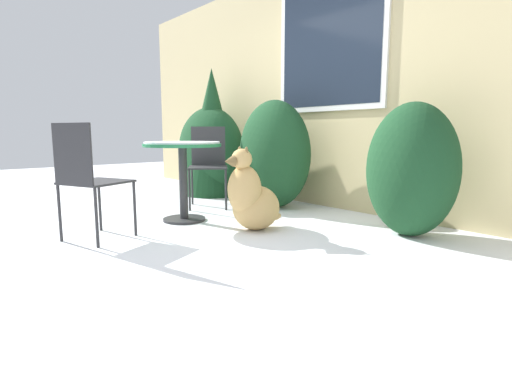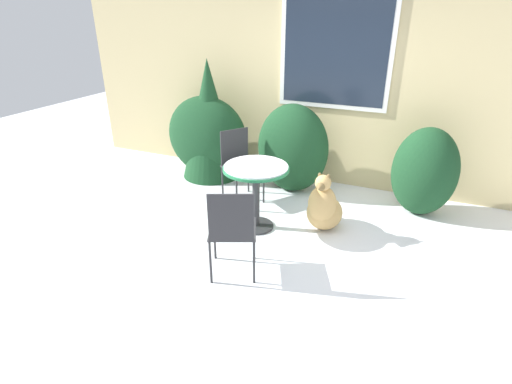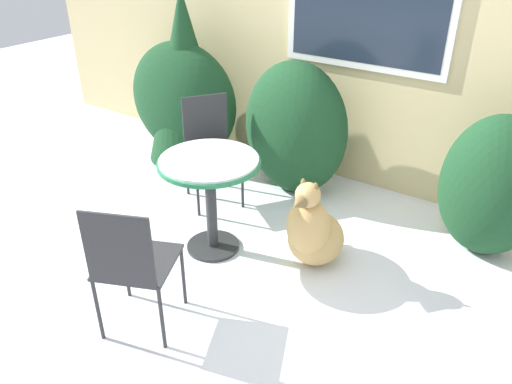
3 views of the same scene
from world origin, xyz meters
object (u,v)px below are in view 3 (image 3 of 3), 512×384
Objects in this scene: patio_table at (210,179)px; dog at (313,232)px; patio_chair_near_table at (210,145)px; patio_chair_far_side at (132,262)px.

patio_table is 1.04× the size of dog.
patio_chair_far_side is (0.70, -1.61, 0.00)m from patio_chair_near_table.
patio_table is 0.83× the size of patio_chair_far_side.
patio_chair_near_table is 1.25× the size of dog.
patio_chair_near_table is at bearing 165.22° from dog.
patio_chair_far_side reaches higher than patio_table.
dog is (1.27, -0.39, -0.25)m from patio_chair_near_table.
patio_chair_far_side is at bearing -112.85° from dog.
patio_chair_far_side is 1.25× the size of dog.
patio_chair_near_table is 1.35m from dog.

